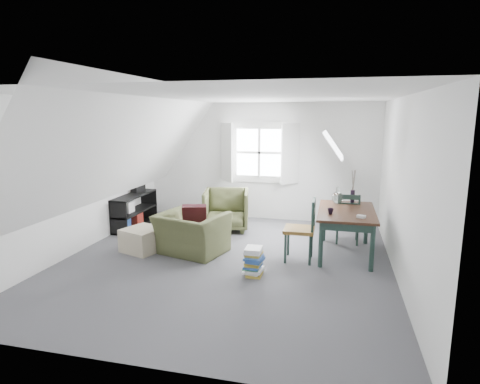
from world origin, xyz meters
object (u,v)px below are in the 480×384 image
(armchair_near, at_px, (192,253))
(media_shelf, at_px, (132,213))
(dining_chair_near, at_px, (302,229))
(armchair_far, at_px, (226,229))
(dining_table, at_px, (346,216))
(magazine_stack, at_px, (254,262))
(dining_chair_far, at_px, (348,217))
(ottoman, at_px, (143,240))

(armchair_near, xyz_separation_m, media_shelf, (-1.73, 1.19, 0.30))
(dining_chair_near, bearing_deg, armchair_far, -147.09)
(media_shelf, bearing_deg, dining_table, -9.77)
(magazine_stack, bearing_deg, armchair_near, 150.59)
(dining_chair_near, bearing_deg, dining_chair_far, 130.58)
(dining_chair_far, distance_m, media_shelf, 4.22)
(armchair_far, bearing_deg, dining_chair_far, -19.26)
(armchair_far, bearing_deg, magazine_stack, -76.58)
(ottoman, bearing_deg, armchair_near, 5.49)
(armchair_far, distance_m, dining_table, 2.55)
(armchair_far, relative_size, dining_chair_near, 0.90)
(armchair_near, height_order, dining_chair_far, dining_chair_far)
(media_shelf, bearing_deg, magazine_stack, -33.47)
(armchair_near, bearing_deg, armchair_far, -81.39)
(dining_table, bearing_deg, armchair_far, 153.74)
(ottoman, bearing_deg, dining_chair_far, 20.72)
(ottoman, distance_m, dining_chair_far, 3.57)
(dining_table, relative_size, dining_chair_far, 1.63)
(media_shelf, height_order, magazine_stack, media_shelf)
(armchair_near, height_order, ottoman, ottoman)
(armchair_far, distance_m, ottoman, 1.88)
(ottoman, bearing_deg, dining_chair_near, 3.79)
(ottoman, relative_size, dining_table, 0.39)
(armchair_far, distance_m, dining_chair_near, 2.19)
(dining_table, xyz_separation_m, media_shelf, (-4.17, 0.65, -0.34))
(dining_table, relative_size, media_shelf, 1.13)
(ottoman, relative_size, dining_chair_far, 0.64)
(armchair_near, distance_m, ottoman, 0.86)
(media_shelf, bearing_deg, dining_chair_near, -18.32)
(armchair_near, relative_size, media_shelf, 0.79)
(ottoman, bearing_deg, media_shelf, 124.97)
(ottoman, distance_m, dining_table, 3.37)
(dining_table, bearing_deg, dining_chair_near, -149.86)
(armchair_near, height_order, dining_chair_near, dining_chair_near)
(armchair_near, distance_m, dining_chair_far, 2.79)
(armchair_far, xyz_separation_m, magazine_stack, (1.01, -2.15, 0.20))
(armchair_near, distance_m, dining_chair_near, 1.85)
(dining_table, xyz_separation_m, dining_chair_far, (0.04, 0.64, -0.17))
(media_shelf, xyz_separation_m, magazine_stack, (2.90, -1.85, -0.10))
(dining_chair_near, xyz_separation_m, magazine_stack, (-0.60, -0.75, -0.31))
(dining_chair_far, bearing_deg, dining_table, 72.04)
(dining_table, bearing_deg, ottoman, -172.94)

